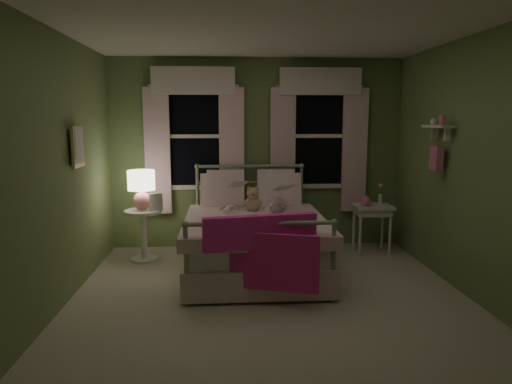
{
  "coord_description": "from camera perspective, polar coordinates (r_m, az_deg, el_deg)",
  "views": [
    {
      "loc": [
        -0.43,
        -4.2,
        1.78
      ],
      "look_at": [
        -0.11,
        0.65,
        1.0
      ],
      "focal_mm": 32.0,
      "sensor_mm": 36.0,
      "label": 1
    }
  ],
  "objects": [
    {
      "name": "room_shell",
      "position": [
        4.25,
        2.06,
        2.63
      ],
      "size": [
        4.2,
        4.2,
        4.2
      ],
      "color": "beige",
      "rests_on": "ground"
    },
    {
      "name": "bed",
      "position": [
        5.4,
        -0.25,
        -5.88
      ],
      "size": [
        1.58,
        2.04,
        1.18
      ],
      "color": "white",
      "rests_on": "ground"
    },
    {
      "name": "pink_throw",
      "position": [
        4.35,
        0.6,
        -6.5
      ],
      "size": [
        1.1,
        0.4,
        0.71
      ],
      "color": "#F02FA9",
      "rests_on": "bed"
    },
    {
      "name": "child_left",
      "position": [
        5.69,
        -3.33,
        0.57
      ],
      "size": [
        0.3,
        0.23,
        0.73
      ],
      "primitive_type": "imported",
      "rotation": [
        0.0,
        0.0,
        2.91
      ],
      "color": "#F7D1DD",
      "rests_on": "bed"
    },
    {
      "name": "child_right",
      "position": [
        5.72,
        2.29,
        0.61
      ],
      "size": [
        0.37,
        0.3,
        0.73
      ],
      "primitive_type": "imported",
      "rotation": [
        0.0,
        0.0,
        3.08
      ],
      "color": "#F7D1DD",
      "rests_on": "bed"
    },
    {
      "name": "book_left",
      "position": [
        5.44,
        -3.31,
        0.44
      ],
      "size": [
        0.22,
        0.16,
        0.26
      ],
      "primitive_type": "imported",
      "rotation": [
        1.22,
        0.0,
        0.27
      ],
      "color": "beige",
      "rests_on": "child_left"
    },
    {
      "name": "book_right",
      "position": [
        5.48,
        2.56,
        0.06
      ],
      "size": [
        0.22,
        0.15,
        0.26
      ],
      "primitive_type": "imported",
      "rotation": [
        1.22,
        0.0,
        0.24
      ],
      "color": "beige",
      "rests_on": "child_right"
    },
    {
      "name": "teddy_bear",
      "position": [
        5.56,
        -0.42,
        -1.12
      ],
      "size": [
        0.24,
        0.2,
        0.32
      ],
      "color": "tan",
      "rests_on": "bed"
    },
    {
      "name": "nightstand_left",
      "position": [
        5.95,
        -13.92,
        -4.4
      ],
      "size": [
        0.46,
        0.46,
        0.65
      ],
      "color": "white",
      "rests_on": "ground"
    },
    {
      "name": "table_lamp",
      "position": [
        5.85,
        -14.12,
        0.72
      ],
      "size": [
        0.34,
        0.34,
        0.49
      ],
      "color": "#DF8485",
      "rests_on": "nightstand_left"
    },
    {
      "name": "book_nightstand",
      "position": [
        5.8,
        -13.18,
        -2.28
      ],
      "size": [
        0.21,
        0.25,
        0.02
      ],
      "primitive_type": "imported",
      "rotation": [
        0.0,
        0.0,
        0.22
      ],
      "color": "beige",
      "rests_on": "nightstand_left"
    },
    {
      "name": "nightstand_right",
      "position": [
        6.27,
        14.32,
        -2.49
      ],
      "size": [
        0.5,
        0.4,
        0.64
      ],
      "color": "white",
      "rests_on": "ground"
    },
    {
      "name": "pink_toy",
      "position": [
        6.21,
        13.52,
        -1.09
      ],
      "size": [
        0.14,
        0.2,
        0.14
      ],
      "color": "pink",
      "rests_on": "nightstand_right"
    },
    {
      "name": "bud_vase",
      "position": [
        6.31,
        15.3,
        -0.25
      ],
      "size": [
        0.06,
        0.06,
        0.28
      ],
      "color": "white",
      "rests_on": "nightstand_right"
    },
    {
      "name": "window_left",
      "position": [
        6.25,
        -7.71,
        7.57
      ],
      "size": [
        1.34,
        0.13,
        1.96
      ],
      "color": "black",
      "rests_on": "room_shell"
    },
    {
      "name": "window_right",
      "position": [
        6.36,
        7.89,
        7.6
      ],
      "size": [
        1.34,
        0.13,
        1.96
      ],
      "color": "black",
      "rests_on": "room_shell"
    },
    {
      "name": "wall_shelf",
      "position": [
        5.44,
        21.7,
        5.76
      ],
      "size": [
        0.15,
        0.5,
        0.6
      ],
      "color": "white",
      "rests_on": "room_shell"
    },
    {
      "name": "framed_picture",
      "position": [
        5.04,
        -21.38,
        5.3
      ],
      "size": [
        0.03,
        0.32,
        0.42
      ],
      "color": "beige",
      "rests_on": "room_shell"
    }
  ]
}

